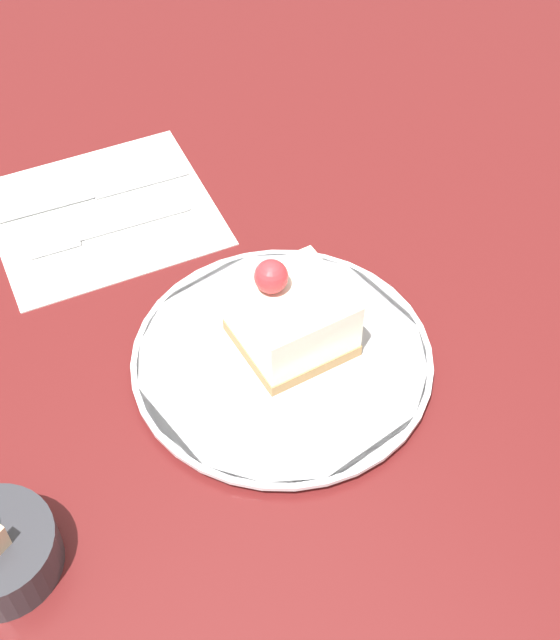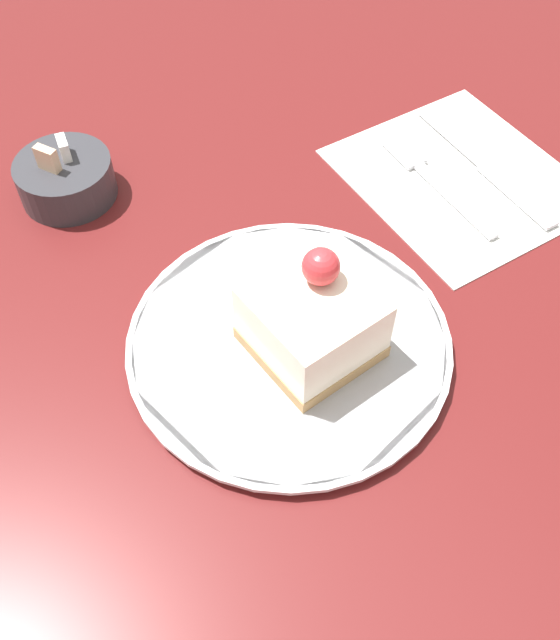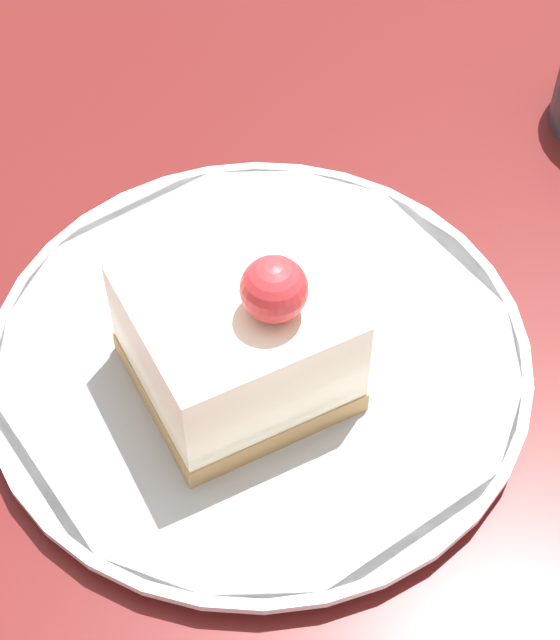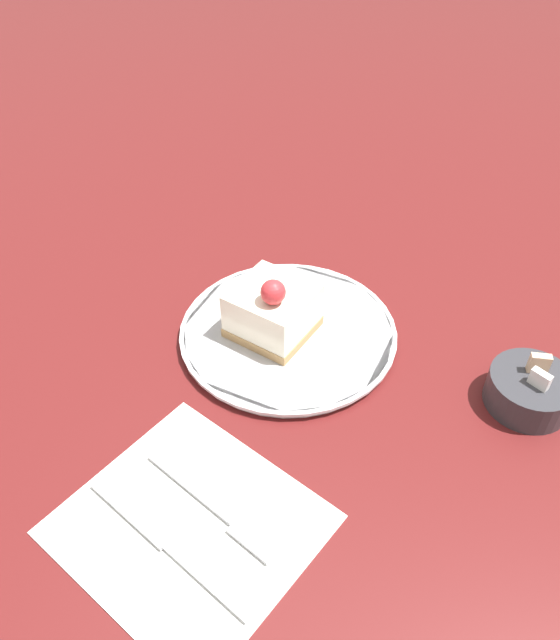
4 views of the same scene
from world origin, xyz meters
name	(u,v)px [view 3 (image 3 of 4)]	position (x,y,z in m)	size (l,w,h in m)	color
ground_plane	(356,389)	(0.00, 0.00, 0.00)	(4.00, 4.00, 0.00)	#5B1919
plate	(259,357)	(-0.04, -0.03, 0.01)	(0.25, 0.25, 0.01)	white
cake_slice	(238,337)	(-0.03, -0.04, 0.04)	(0.09, 0.09, 0.08)	#AD8451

